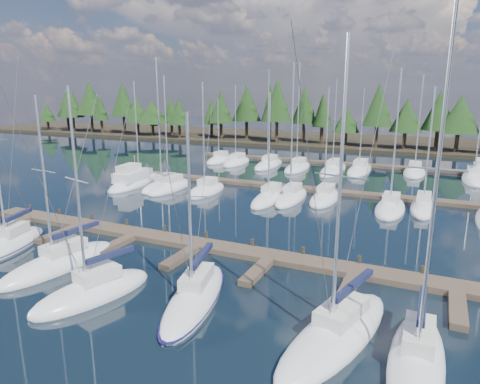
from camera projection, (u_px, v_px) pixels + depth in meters
The scene contains 13 objects.
ground at pixel (259, 209), 44.07m from camera, with size 260.00×260.00×0.00m, color black.
far_shore at pixel (359, 142), 96.95m from camera, with size 220.00×30.00×0.60m, color black.
main_dock at pixel (196, 247), 32.86m from camera, with size 44.00×6.13×0.90m.
back_docks at pixel (310, 174), 61.31m from camera, with size 50.00×21.80×0.40m.
front_sailboat_1 at pixel (11, 244), 33.28m from camera, with size 5.01×8.51×15.36m.
front_sailboat_2 at pixel (60, 263), 29.65m from camera, with size 3.62×9.46×12.49m.
front_sailboat_3 at pixel (93, 292), 25.40m from camera, with size 4.81×8.13×13.01m.
front_sailboat_4 at pixel (195, 297), 24.79m from camera, with size 4.70×9.87×11.72m.
front_sailboat_5 at pixel (337, 333), 21.09m from camera, with size 5.23×10.61×15.08m.
front_sailboat_6 at pixel (417, 359), 19.01m from camera, with size 2.43×8.97×16.39m.
back_sailboat_rows at pixel (305, 180), 56.68m from camera, with size 42.96×31.83×16.57m.
motor_yacht_left at pixel (131, 182), 54.30m from camera, with size 3.99×9.52×4.63m.
tree_line at pixel (335, 111), 88.14m from camera, with size 183.61×11.77×13.70m.
Camera 1 is at (16.03, -9.33, 12.04)m, focal length 32.00 mm.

